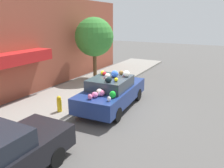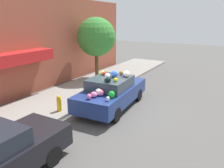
# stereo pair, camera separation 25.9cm
# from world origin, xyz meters

# --- Properties ---
(ground_plane) EXTENTS (60.00, 60.00, 0.00)m
(ground_plane) POSITION_xyz_m (0.00, 0.00, 0.00)
(ground_plane) COLOR #565451
(sidewalk_curb) EXTENTS (24.00, 3.20, 0.14)m
(sidewalk_curb) POSITION_xyz_m (0.00, 2.70, 0.07)
(sidewalk_curb) COLOR gray
(sidewalk_curb) RESTS_ON ground
(building_facade) EXTENTS (18.00, 1.20, 5.27)m
(building_facade) POSITION_xyz_m (-0.09, 4.91, 2.61)
(building_facade) COLOR #9E4C38
(building_facade) RESTS_ON ground
(street_tree) EXTENTS (2.49, 2.49, 3.98)m
(street_tree) POSITION_xyz_m (3.61, 3.28, 2.86)
(street_tree) COLOR brown
(street_tree) RESTS_ON sidewalk_curb
(fire_hydrant) EXTENTS (0.20, 0.20, 0.70)m
(fire_hydrant) POSITION_xyz_m (-1.82, 1.61, 0.48)
(fire_hydrant) COLOR gold
(fire_hydrant) RESTS_ON sidewalk_curb
(art_car) EXTENTS (4.40, 2.10, 1.77)m
(art_car) POSITION_xyz_m (-0.05, 0.02, 0.77)
(art_car) COLOR navy
(art_car) RESTS_ON ground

